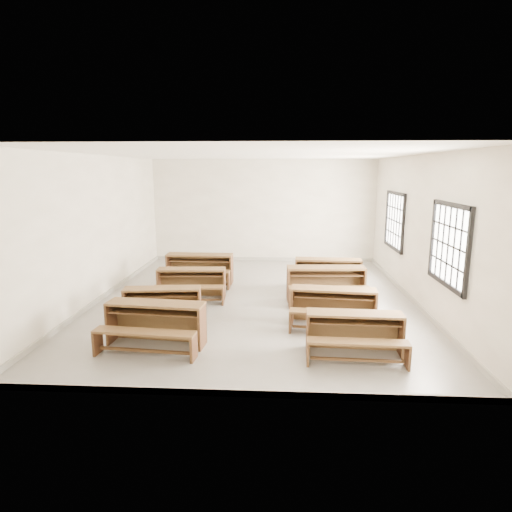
# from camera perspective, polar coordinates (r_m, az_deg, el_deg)

# --- Properties ---
(room) EXTENTS (8.50, 8.50, 3.20)m
(room) POSITION_cam_1_polar(r_m,az_deg,el_deg) (9.31, 0.56, 6.90)
(room) COLOR gray
(room) RESTS_ON ground
(desk_set_0) EXTENTS (1.70, 0.99, 0.73)m
(desk_set_0) POSITION_cam_1_polar(r_m,az_deg,el_deg) (7.33, -13.33, -8.45)
(desk_set_0) COLOR brown
(desk_set_0) RESTS_ON ground
(desk_set_1) EXTENTS (1.54, 0.92, 0.66)m
(desk_set_1) POSITION_cam_1_polar(r_m,az_deg,el_deg) (8.45, -12.41, -6.03)
(desk_set_1) COLOR brown
(desk_set_1) RESTS_ON ground
(desk_set_2) EXTENTS (1.57, 0.88, 0.69)m
(desk_set_2) POSITION_cam_1_polar(r_m,az_deg,el_deg) (9.79, -8.63, -3.36)
(desk_set_2) COLOR brown
(desk_set_2) RESTS_ON ground
(desk_set_3) EXTENTS (1.70, 0.91, 0.76)m
(desk_set_3) POSITION_cam_1_polar(r_m,az_deg,el_deg) (11.06, -7.56, -1.39)
(desk_set_3) COLOR brown
(desk_set_3) RESTS_ON ground
(desk_set_4) EXTENTS (1.53, 0.84, 0.68)m
(desk_set_4) POSITION_cam_1_polar(r_m,az_deg,el_deg) (7.00, 12.99, -9.69)
(desk_set_4) COLOR brown
(desk_set_4) RESTS_ON ground
(desk_set_5) EXTENTS (1.65, 0.97, 0.71)m
(desk_set_5) POSITION_cam_1_polar(r_m,az_deg,el_deg) (8.16, 10.27, -6.35)
(desk_set_5) COLOR brown
(desk_set_5) RESTS_ON ground
(desk_set_6) EXTENTS (1.76, 0.98, 0.77)m
(desk_set_6) POSITION_cam_1_polar(r_m,az_deg,el_deg) (9.60, 9.32, -3.37)
(desk_set_6) COLOR brown
(desk_set_6) RESTS_ON ground
(desk_set_7) EXTENTS (1.66, 0.94, 0.73)m
(desk_set_7) POSITION_cam_1_polar(r_m,az_deg,el_deg) (10.67, 9.57, -2.02)
(desk_set_7) COLOR brown
(desk_set_7) RESTS_ON ground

